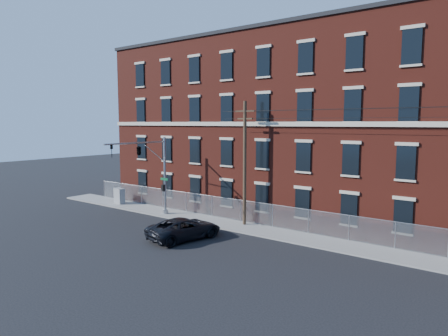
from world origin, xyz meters
TOP-DOWN VIEW (x-y plane):
  - ground at (0.00, 0.00)m, footprint 140.00×140.00m
  - sidewalk at (12.00, 5.00)m, footprint 65.00×3.00m
  - mill_building at (12.00, 13.93)m, footprint 55.30×14.32m
  - chain_link_fence at (12.00, 6.30)m, footprint 59.06×0.06m
  - traffic_signal_mast at (-6.00, 2.18)m, footprint 0.90×6.75m
  - utility_pole_near at (2.00, 5.60)m, footprint 1.80×0.28m
  - pickup_truck at (0.66, -0.16)m, footprint 3.75×6.01m
  - utility_cabinet at (-13.14, 4.94)m, footprint 1.35×0.84m

SIDE VIEW (x-z plane):
  - ground at x=0.00m, z-range 0.00..0.00m
  - sidewalk at x=12.00m, z-range 0.00..0.12m
  - pickup_truck at x=0.66m, z-range 0.00..1.55m
  - utility_cabinet at x=-13.14m, z-range 0.12..1.70m
  - chain_link_fence at x=12.00m, z-range 0.13..1.98m
  - utility_pole_near at x=2.00m, z-range 0.34..10.34m
  - traffic_signal_mast at x=-6.00m, z-range 1.89..8.89m
  - mill_building at x=12.00m, z-range 0.00..16.30m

